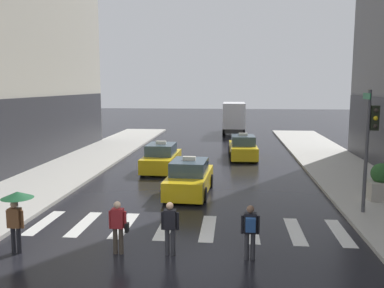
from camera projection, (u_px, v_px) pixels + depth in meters
The scene contains 12 objects.
ground_plane at pixel (175, 262), 11.99m from camera, with size 160.00×160.00×0.00m, color black.
crosswalk_markings at pixel (187, 227), 14.95m from camera, with size 11.30×2.80×0.01m.
traffic_light_pole at pixel (370, 134), 15.84m from camera, with size 0.44×0.84×4.80m.
taxi_lead at pixel (190, 179), 19.56m from camera, with size 2.09×4.61×1.80m.
taxi_second at pixel (161, 158), 24.94m from camera, with size 1.98×4.57×1.80m.
taxi_third at pixel (243, 148), 29.11m from camera, with size 2.07×4.61×1.80m.
box_truck at pixel (234, 117), 43.35m from camera, with size 2.32×7.55×3.35m.
pedestrian_with_umbrella at pixel (16, 205), 12.46m from camera, with size 0.96×0.96×1.94m.
pedestrian_with_backpack at pixel (250, 228), 12.02m from camera, with size 0.55×0.43×1.65m.
pedestrian_with_handbag at pixel (118, 224), 12.49m from camera, with size 0.60×0.24×1.65m.
pedestrian_plain_coat at pixel (170, 225), 12.40m from camera, with size 0.55×0.24×1.65m.
planter_near_corner at pixel (381, 183), 18.03m from camera, with size 1.10×1.10×1.60m.
Camera 1 is at (1.61, -11.28, 5.11)m, focal length 38.55 mm.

